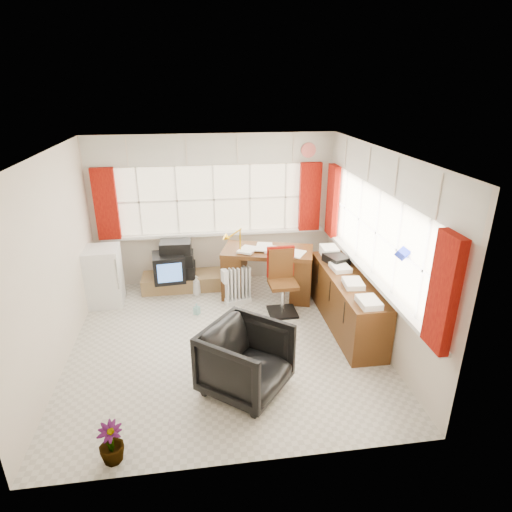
# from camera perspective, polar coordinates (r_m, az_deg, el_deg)

# --- Properties ---
(ground) EXTENTS (4.00, 4.00, 0.00)m
(ground) POSITION_cam_1_polar(r_m,az_deg,el_deg) (5.88, -4.10, -11.31)
(ground) COLOR beige
(ground) RESTS_ON ground
(room_walls) EXTENTS (4.00, 4.00, 4.00)m
(room_walls) POSITION_cam_1_polar(r_m,az_deg,el_deg) (5.21, -4.54, 2.60)
(room_walls) COLOR beige
(room_walls) RESTS_ON ground
(window_back) EXTENTS (3.70, 0.12, 3.60)m
(window_back) POSITION_cam_1_polar(r_m,az_deg,el_deg) (7.22, -5.47, 3.56)
(window_back) COLOR #FFF0C9
(window_back) RESTS_ON room_walls
(window_right) EXTENTS (0.12, 3.70, 3.60)m
(window_right) POSITION_cam_1_polar(r_m,az_deg,el_deg) (5.85, 14.98, -1.70)
(window_right) COLOR #FFF0C9
(window_right) RESTS_ON room_walls
(curtains) EXTENTS (3.83, 3.83, 1.15)m
(curtains) POSITION_cam_1_polar(r_m,az_deg,el_deg) (6.21, 3.45, 5.45)
(curtains) COLOR #981A08
(curtains) RESTS_ON room_walls
(overhead_cabinets) EXTENTS (3.98, 3.98, 0.48)m
(overhead_cabinets) POSITION_cam_1_polar(r_m,az_deg,el_deg) (6.09, 4.04, 12.79)
(overhead_cabinets) COLOR beige
(overhead_cabinets) RESTS_ON room_walls
(desk) EXTENTS (1.53, 1.05, 0.84)m
(desk) POSITION_cam_1_polar(r_m,az_deg,el_deg) (6.84, 1.54, -1.92)
(desk) COLOR #593014
(desk) RESTS_ON ground
(desk_lamp) EXTENTS (0.14, 0.11, 0.39)m
(desk_lamp) POSITION_cam_1_polar(r_m,az_deg,el_deg) (6.51, -2.13, 2.79)
(desk_lamp) COLOR #F1B30A
(desk_lamp) RESTS_ON desk
(task_chair) EXTENTS (0.43, 0.45, 1.00)m
(task_chair) POSITION_cam_1_polar(r_m,az_deg,el_deg) (6.38, 3.43, -2.98)
(task_chair) COLOR black
(task_chair) RESTS_ON ground
(office_chair) EXTENTS (1.19, 1.19, 0.78)m
(office_chair) POSITION_cam_1_polar(r_m,az_deg,el_deg) (4.86, -1.36, -13.72)
(office_chair) COLOR black
(office_chair) RESTS_ON ground
(radiator) EXTENTS (0.43, 0.27, 0.60)m
(radiator) POSITION_cam_1_polar(r_m,az_deg,el_deg) (6.69, -2.42, -4.40)
(radiator) COLOR white
(radiator) RESTS_ON ground
(credenza) EXTENTS (0.50, 2.00, 0.85)m
(credenza) POSITION_cam_1_polar(r_m,az_deg,el_deg) (6.18, 11.93, -5.79)
(credenza) COLOR #593014
(credenza) RESTS_ON ground
(file_tray) EXTENTS (0.38, 0.42, 0.12)m
(file_tray) POSITION_cam_1_polar(r_m,az_deg,el_deg) (6.43, 10.64, -0.41)
(file_tray) COLOR black
(file_tray) RESTS_ON credenza
(tv_bench) EXTENTS (1.40, 0.50, 0.25)m
(tv_bench) POSITION_cam_1_polar(r_m,az_deg,el_deg) (7.32, -9.45, -3.32)
(tv_bench) COLOR olive
(tv_bench) RESTS_ON ground
(crt_tv) EXTENTS (0.54, 0.51, 0.45)m
(crt_tv) POSITION_cam_1_polar(r_m,az_deg,el_deg) (7.02, -11.53, -1.48)
(crt_tv) COLOR black
(crt_tv) RESTS_ON tv_bench
(hifi_stack) EXTENTS (0.60, 0.40, 0.62)m
(hifi_stack) POSITION_cam_1_polar(r_m,az_deg,el_deg) (7.09, -10.54, -0.57)
(hifi_stack) COLOR black
(hifi_stack) RESTS_ON tv_bench
(mini_fridge) EXTENTS (0.56, 0.56, 0.92)m
(mini_fridge) POSITION_cam_1_polar(r_m,az_deg,el_deg) (7.02, -19.69, -2.55)
(mini_fridge) COLOR white
(mini_fridge) RESTS_ON ground
(spray_bottle_a) EXTENTS (0.18, 0.18, 0.33)m
(spray_bottle_a) POSITION_cam_1_polar(r_m,az_deg,el_deg) (7.05, -7.94, -3.88)
(spray_bottle_a) COLOR silver
(spray_bottle_a) RESTS_ON ground
(spray_bottle_b) EXTENTS (0.11, 0.11, 0.18)m
(spray_bottle_b) POSITION_cam_1_polar(r_m,az_deg,el_deg) (6.51, -7.91, -6.99)
(spray_bottle_b) COLOR #7EBCB9
(spray_bottle_b) RESTS_ON ground
(flower_vase) EXTENTS (0.23, 0.23, 0.41)m
(flower_vase) POSITION_cam_1_polar(r_m,az_deg,el_deg) (4.43, -18.77, -22.55)
(flower_vase) COLOR black
(flower_vase) RESTS_ON ground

